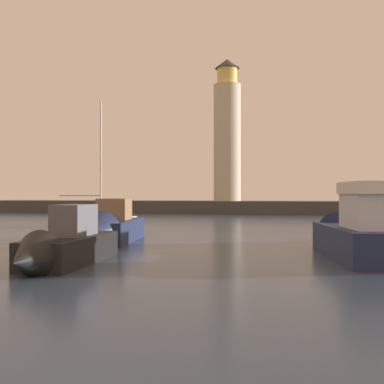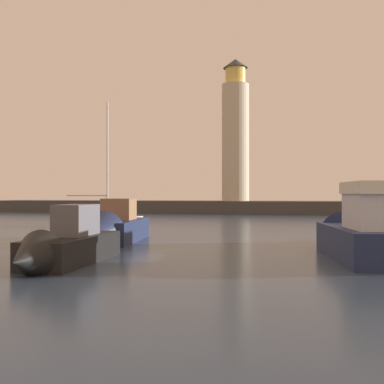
{
  "view_description": "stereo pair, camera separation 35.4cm",
  "coord_description": "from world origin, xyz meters",
  "px_view_note": "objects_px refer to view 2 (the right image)",
  "views": [
    {
      "loc": [
        4.23,
        -1.31,
        2.41
      ],
      "look_at": [
        1.41,
        13.03,
        2.48
      ],
      "focal_mm": 42.58,
      "sensor_mm": 36.0,
      "label": 1
    },
    {
      "loc": [
        4.58,
        -1.24,
        2.41
      ],
      "look_at": [
        1.41,
        13.03,
        2.48
      ],
      "focal_mm": 42.58,
      "sensor_mm": 36.0,
      "label": 2
    }
  ],
  "objects_px": {
    "motorboat_2": "(111,230)",
    "sailboat_moored": "(100,221)",
    "motorboat_0": "(62,247)",
    "lighthouse": "(235,134)",
    "motorboat_3": "(355,233)"
  },
  "relations": [
    {
      "from": "motorboat_2",
      "to": "sailboat_moored",
      "type": "relative_size",
      "value": 0.79
    },
    {
      "from": "motorboat_0",
      "to": "sailboat_moored",
      "type": "bearing_deg",
      "value": 110.05
    },
    {
      "from": "motorboat_2",
      "to": "sailboat_moored",
      "type": "distance_m",
      "value": 11.27
    },
    {
      "from": "motorboat_2",
      "to": "lighthouse",
      "type": "bearing_deg",
      "value": 87.52
    },
    {
      "from": "lighthouse",
      "to": "motorboat_0",
      "type": "distance_m",
      "value": 44.4
    },
    {
      "from": "motorboat_3",
      "to": "lighthouse",
      "type": "bearing_deg",
      "value": 103.7
    },
    {
      "from": "motorboat_0",
      "to": "motorboat_3",
      "type": "height_order",
      "value": "motorboat_3"
    },
    {
      "from": "motorboat_0",
      "to": "sailboat_moored",
      "type": "relative_size",
      "value": 0.68
    },
    {
      "from": "motorboat_0",
      "to": "sailboat_moored",
      "type": "height_order",
      "value": "sailboat_moored"
    },
    {
      "from": "lighthouse",
      "to": "motorboat_0",
      "type": "height_order",
      "value": "lighthouse"
    },
    {
      "from": "lighthouse",
      "to": "motorboat_2",
      "type": "xyz_separation_m",
      "value": [
        -1.58,
        -36.54,
        -9.4
      ]
    },
    {
      "from": "sailboat_moored",
      "to": "motorboat_2",
      "type": "bearing_deg",
      "value": -63.37
    },
    {
      "from": "motorboat_3",
      "to": "sailboat_moored",
      "type": "relative_size",
      "value": 0.86
    },
    {
      "from": "lighthouse",
      "to": "sailboat_moored",
      "type": "relative_size",
      "value": 1.98
    },
    {
      "from": "lighthouse",
      "to": "motorboat_2",
      "type": "relative_size",
      "value": 2.5
    }
  ]
}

